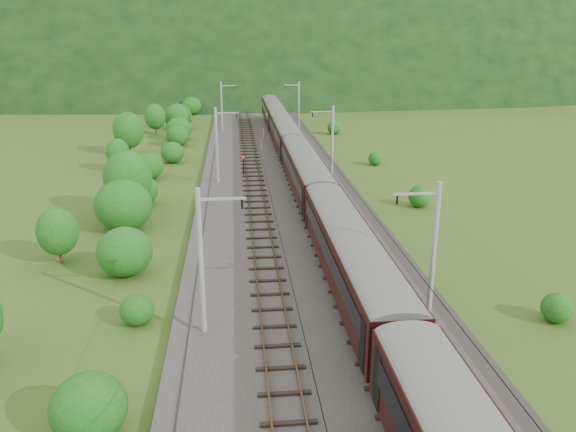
{
  "coord_description": "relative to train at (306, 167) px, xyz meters",
  "views": [
    {
      "loc": [
        -4.27,
        -27.14,
        15.6
      ],
      "look_at": [
        -0.48,
        12.47,
        2.6
      ],
      "focal_mm": 35.0,
      "sensor_mm": 36.0,
      "label": 1
    }
  ],
  "objects": [
    {
      "name": "train",
      "position": [
        0.0,
        0.0,
        0.0
      ],
      "size": [
        2.89,
        158.35,
        5.01
      ],
      "color": "black",
      "rests_on": "ground"
    },
    {
      "name": "hazard_post_near",
      "position": [
        -3.04,
        24.28,
        -2.39
      ],
      "size": [
        0.16,
        0.16,
        1.49
      ],
      "primitive_type": "cylinder",
      "color": "red",
      "rests_on": "railbed"
    },
    {
      "name": "railbed",
      "position": [
        -2.4,
        -14.82,
        -3.28
      ],
      "size": [
        14.0,
        220.0,
        0.3
      ],
      "primitive_type": "cube",
      "color": "#38332D",
      "rests_on": "ground"
    },
    {
      "name": "hazard_post_far",
      "position": [
        -2.36,
        31.99,
        -2.31
      ],
      "size": [
        0.18,
        0.18,
        1.64
      ],
      "primitive_type": "cylinder",
      "color": "red",
      "rests_on": "railbed"
    },
    {
      "name": "track_right",
      "position": [
        0.0,
        -14.82,
        -3.06
      ],
      "size": [
        2.4,
        220.0,
        0.27
      ],
      "color": "#513523",
      "rests_on": "railbed"
    },
    {
      "name": "signal",
      "position": [
        -5.79,
        10.36,
        -1.91
      ],
      "size": [
        0.23,
        0.23,
        2.09
      ],
      "color": "black",
      "rests_on": "railbed"
    },
    {
      "name": "mountain_ridge",
      "position": [
        -122.4,
        275.18,
        -3.43
      ],
      "size": [
        336.0,
        280.0,
        132.0
      ],
      "primitive_type": "ellipsoid",
      "color": "black",
      "rests_on": "ground"
    },
    {
      "name": "catenary_right",
      "position": [
        3.72,
        7.18,
        1.07
      ],
      "size": [
        2.54,
        192.28,
        8.0
      ],
      "color": "gray",
      "rests_on": "railbed"
    },
    {
      "name": "vegetation_left",
      "position": [
        -16.8,
        -4.41,
        -1.09
      ],
      "size": [
        11.47,
        148.19,
        6.63
      ],
      "color": "#175115",
      "rests_on": "ground"
    },
    {
      "name": "track_left",
      "position": [
        -4.8,
        -14.82,
        -3.06
      ],
      "size": [
        2.4,
        220.0,
        0.27
      ],
      "color": "#513523",
      "rests_on": "railbed"
    },
    {
      "name": "mountain_main",
      "position": [
        -2.4,
        235.18,
        -3.43
      ],
      "size": [
        504.0,
        360.0,
        244.0
      ],
      "primitive_type": "ellipsoid",
      "color": "black",
      "rests_on": "ground"
    },
    {
      "name": "overhead_wires",
      "position": [
        -2.4,
        -14.82,
        3.67
      ],
      "size": [
        4.83,
        198.0,
        0.03
      ],
      "color": "black",
      "rests_on": "ground"
    },
    {
      "name": "catenary_left",
      "position": [
        -8.52,
        7.18,
        1.07
      ],
      "size": [
        2.54,
        192.28,
        8.0
      ],
      "color": "gray",
      "rests_on": "railbed"
    },
    {
      "name": "vegetation_right",
      "position": [
        9.93,
        -28.71,
        -2.17
      ],
      "size": [
        5.26,
        101.75,
        3.15
      ],
      "color": "#175115",
      "rests_on": "ground"
    },
    {
      "name": "ground",
      "position": [
        -2.4,
        -24.82,
        -3.43
      ],
      "size": [
        600.0,
        600.0,
        0.0
      ],
      "primitive_type": "plane",
      "color": "#395A1C",
      "rests_on": "ground"
    }
  ]
}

